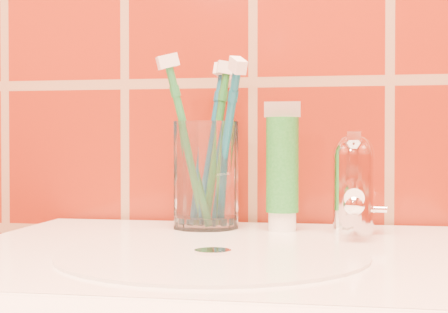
# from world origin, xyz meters

# --- Properties ---
(glass_tumbler) EXTENTS (0.09, 0.09, 0.14)m
(glass_tumbler) POSITION_xyz_m (-0.05, 1.12, 0.92)
(glass_tumbler) COLOR white
(glass_tumbler) RESTS_ON pedestal_sink
(toothpaste_tube) EXTENTS (0.04, 0.04, 0.16)m
(toothpaste_tube) POSITION_xyz_m (0.05, 1.11, 0.92)
(toothpaste_tube) COLOR white
(toothpaste_tube) RESTS_ON pedestal_sink
(faucet) EXTENTS (0.05, 0.11, 0.12)m
(faucet) POSITION_xyz_m (0.14, 1.09, 0.91)
(faucet) COLOR white
(faucet) RESTS_ON pedestal_sink
(toothbrush_0) EXTENTS (0.14, 0.17, 0.23)m
(toothbrush_0) POSITION_xyz_m (-0.02, 1.09, 0.95)
(toothbrush_0) COLOR #0D5873
(toothbrush_0) RESTS_ON glass_tumbler
(toothbrush_1) EXTENTS (0.12, 0.11, 0.23)m
(toothbrush_1) POSITION_xyz_m (-0.07, 1.10, 0.96)
(toothbrush_1) COLOR #207B3E
(toothbrush_1) RESTS_ON glass_tumbler
(toothbrush_2) EXTENTS (0.08, 0.07, 0.22)m
(toothbrush_2) POSITION_xyz_m (-0.04, 1.13, 0.96)
(toothbrush_2) COLOR #1D6C2D
(toothbrush_2) RESTS_ON glass_tumbler
(toothbrush_3) EXTENTS (0.10, 0.14, 0.23)m
(toothbrush_3) POSITION_xyz_m (-0.05, 1.15, 0.96)
(toothbrush_3) COLOR navy
(toothbrush_3) RESTS_ON glass_tumbler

